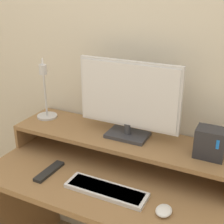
% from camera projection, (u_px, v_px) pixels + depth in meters
% --- Properties ---
extents(wall_back, '(6.00, 0.05, 2.50)m').
position_uv_depth(wall_back, '(136.00, 58.00, 1.61)').
color(wall_back, beige).
rests_on(wall_back, ground_plane).
extents(desk, '(1.15, 0.62, 0.75)m').
position_uv_depth(desk, '(107.00, 211.00, 1.60)').
color(desk, olive).
rests_on(desk, ground_plane).
extents(monitor_shelf, '(1.15, 0.30, 0.14)m').
position_uv_depth(monitor_shelf, '(120.00, 139.00, 1.60)').
color(monitor_shelf, olive).
rests_on(monitor_shelf, desk).
extents(monitor, '(0.52, 0.14, 0.39)m').
position_uv_depth(monitor, '(128.00, 99.00, 1.51)').
color(monitor, '#38383D').
rests_on(monitor, monitor_shelf).
extents(desk_lamp, '(0.16, 0.18, 0.35)m').
position_uv_depth(desk_lamp, '(46.00, 98.00, 1.73)').
color(desk_lamp, silver).
rests_on(desk_lamp, monitor_shelf).
extents(router_dock, '(0.13, 0.10, 0.14)m').
position_uv_depth(router_dock, '(210.00, 143.00, 1.38)').
color(router_dock, '#28282D').
rests_on(router_dock, monitor_shelf).
extents(keyboard, '(0.38, 0.11, 0.02)m').
position_uv_depth(keyboard, '(106.00, 190.00, 1.38)').
color(keyboard, silver).
rests_on(keyboard, desk).
extents(mouse, '(0.07, 0.08, 0.03)m').
position_uv_depth(mouse, '(164.00, 211.00, 1.25)').
color(mouse, white).
rests_on(mouse, desk).
extents(remote_control, '(0.05, 0.19, 0.02)m').
position_uv_depth(remote_control, '(49.00, 171.00, 1.52)').
color(remote_control, black).
rests_on(remote_control, desk).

